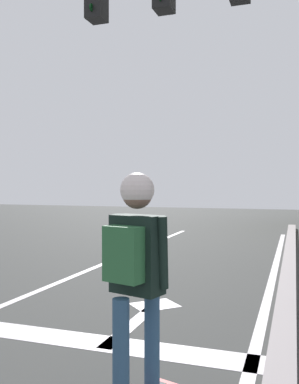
{
  "coord_description": "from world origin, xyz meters",
  "views": [
    {
      "loc": [
        3.2,
        2.22,
        1.56
      ],
      "look_at": [
        1.4,
        7.43,
        1.46
      ],
      "focal_mm": 39.51,
      "sensor_mm": 36.0,
      "label": 1
    }
  ],
  "objects": [
    {
      "name": "lane_line_curbside",
      "position": [
        2.85,
        6.0,
        0.0
      ],
      "size": [
        0.12,
        20.0,
        0.01
      ],
      "primitive_type": "cube",
      "color": "silver",
      "rests_on": "ground"
    },
    {
      "name": "stop_bar",
      "position": [
        1.32,
        5.96,
        0.0
      ],
      "size": [
        3.36,
        0.4,
        0.01
      ],
      "primitive_type": "cube",
      "color": "silver",
      "rests_on": "ground"
    },
    {
      "name": "lane_arrow_stem",
      "position": [
        1.49,
        6.53,
        0.0
      ],
      "size": [
        0.16,
        1.4,
        0.01
      ],
      "primitive_type": "cube",
      "color": "silver",
      "rests_on": "ground"
    },
    {
      "name": "lane_arrow_head",
      "position": [
        1.49,
        7.38,
        0.0
      ],
      "size": [
        0.71,
        0.71,
        0.01
      ],
      "primitive_type": "cube",
      "rotation": [
        0.0,
        0.0,
        0.79
      ],
      "color": "silver",
      "rests_on": "ground"
    },
    {
      "name": "curb_strip",
      "position": [
        3.1,
        6.0,
        0.07
      ],
      "size": [
        0.24,
        24.0,
        0.14
      ],
      "primitive_type": "cube",
      "color": "#A3999A",
      "rests_on": "ground"
    },
    {
      "name": "skater",
      "position": [
        2.2,
        4.85,
        1.06
      ],
      "size": [
        0.42,
        0.59,
        1.56
      ],
      "color": "navy",
      "rests_on": "skateboard"
    },
    {
      "name": "traffic_signal_mast",
      "position": [
        2.36,
        7.46,
        3.51
      ],
      "size": [
        3.93,
        0.34,
        4.89
      ],
      "color": "#565C5F",
      "rests_on": "ground"
    }
  ]
}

